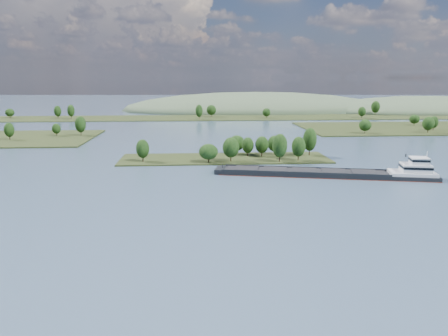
{
  "coord_description": "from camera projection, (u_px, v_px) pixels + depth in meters",
  "views": [
    {
      "loc": [
        -14.77,
        -26.68,
        38.52
      ],
      "look_at": [
        -3.87,
        130.0,
        6.0
      ],
      "focal_mm": 35.0,
      "sensor_mm": 36.0,
      "label": 1
    }
  ],
  "objects": [
    {
      "name": "tree_island",
      "position": [
        240.0,
        152.0,
        209.38
      ],
      "size": [
        100.0,
        31.52,
        15.02
      ],
      "color": "black",
      "rests_on": "ground"
    },
    {
      "name": "hill_west",
      "position": [
        255.0,
        110.0,
        527.38
      ],
      "size": [
        320.0,
        160.0,
        44.0
      ],
      "primitive_type": "ellipsoid",
      "color": "#3E5138",
      "rests_on": "ground"
    },
    {
      "name": "cargo_barge",
      "position": [
        339.0,
        173.0,
        173.42
      ],
      "size": [
        86.95,
        29.53,
        11.75
      ],
      "color": "black",
      "rests_on": "ground"
    },
    {
      "name": "ground",
      "position": [
        237.0,
        190.0,
        152.1
      ],
      "size": [
        1800.0,
        1800.0,
        0.0
      ],
      "primitive_type": "plane",
      "color": "#3C4C67",
      "rests_on": "ground"
    },
    {
      "name": "back_shoreline",
      "position": [
        217.0,
        117.0,
        425.79
      ],
      "size": [
        900.0,
        60.0,
        15.9
      ],
      "color": "black",
      "rests_on": "ground"
    },
    {
      "name": "hill_east",
      "position": [
        428.0,
        111.0,
        511.66
      ],
      "size": [
        260.0,
        140.0,
        36.0
      ],
      "primitive_type": "ellipsoid",
      "color": "#3E5138",
      "rests_on": "ground"
    }
  ]
}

